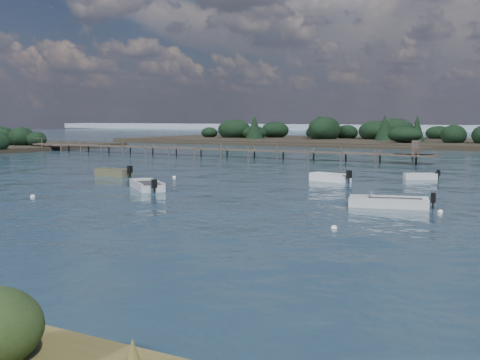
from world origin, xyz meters
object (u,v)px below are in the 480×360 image
Objects in this scene: tender_far_white at (330,179)px; tender_far_grey at (114,174)px; jetty at (224,150)px; dinghy_mid_white_b at (388,204)px; tender_far_grey_b at (420,178)px; dinghy_mid_grey at (147,187)px.

tender_far_white is 19.55m from tender_far_grey.
jetty is (-24.22, 22.72, 0.80)m from tender_far_white.
dinghy_mid_white_b is 1.29× the size of tender_far_white.
jetty is (-32.57, 34.67, 0.82)m from dinghy_mid_white_b.
tender_far_grey is at bearing 166.34° from dinghy_mid_white_b.
dinghy_mid_grey is at bearing -132.20° from tender_far_grey_b.
tender_far_grey_b is at bearing 41.45° from tender_far_white.
tender_far_grey_b is (6.13, 5.41, -0.04)m from tender_far_white.
tender_far_white is 0.95× the size of tender_far_grey.
tender_far_white is at bearing 51.15° from dinghy_mid_grey.
tender_far_grey_b is (-2.21, 17.36, -0.01)m from dinghy_mid_white_b.
tender_far_white reaches higher than dinghy_mid_grey.
dinghy_mid_white_b is 17.50m from tender_far_grey_b.
dinghy_mid_grey is (-9.69, -12.03, -0.02)m from tender_far_white.
jetty is at bearing 133.21° from dinghy_mid_white_b.
dinghy_mid_white_b is 14.57m from tender_far_white.
dinghy_mid_white_b is at bearing -82.73° from tender_far_grey_b.
jetty reaches higher than tender_far_grey.
tender_far_white is 0.85× the size of dinghy_mid_grey.
dinghy_mid_grey is at bearing -179.73° from dinghy_mid_white_b.
tender_far_grey_b is 27.15m from tender_far_grey.
jetty is at bearing 100.94° from tender_far_grey.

